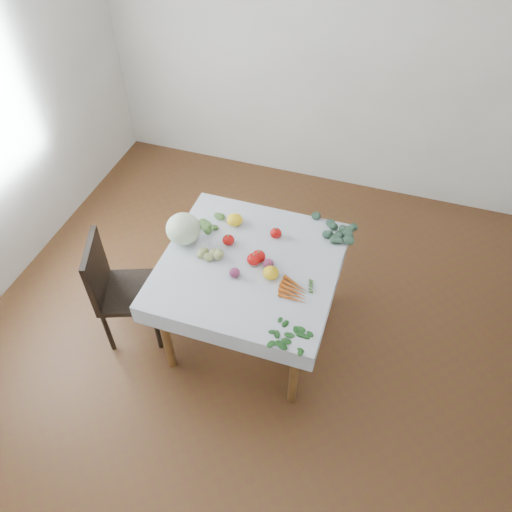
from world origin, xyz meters
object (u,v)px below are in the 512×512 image
at_px(table, 250,274).
at_px(heirloom_back, 235,220).
at_px(chair, 116,285).
at_px(cabbage, 183,229).
at_px(carrot_bunch, 296,291).

bearing_deg(table, heirloom_back, 123.89).
relative_size(chair, cabbage, 3.85).
height_order(table, chair, chair).
distance_m(table, carrot_bunch, 0.39).
bearing_deg(heirloom_back, cabbage, -136.64).
bearing_deg(cabbage, table, -7.69).
xyz_separation_m(table, chair, (-0.88, -0.26, -0.15)).
xyz_separation_m(chair, carrot_bunch, (1.22, 0.12, 0.26)).
relative_size(cabbage, heirloom_back, 2.05).
xyz_separation_m(chair, cabbage, (0.40, 0.33, 0.35)).
bearing_deg(carrot_bunch, table, 156.85).
bearing_deg(chair, carrot_bunch, 5.41).
bearing_deg(cabbage, heirloom_back, 43.36).
bearing_deg(cabbage, carrot_bunch, -14.43).
bearing_deg(heirloom_back, table, -56.11).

